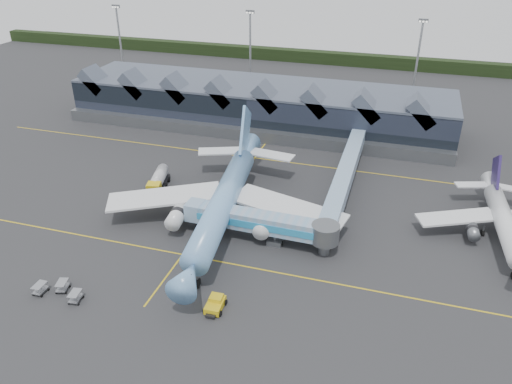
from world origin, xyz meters
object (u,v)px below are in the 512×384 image
(jet_bridge, at_px, (269,224))
(pushback_tug, at_px, (215,304))
(regional_jet, at_px, (503,220))
(main_airliner, at_px, (225,198))
(fuel_truck, at_px, (159,179))

(jet_bridge, distance_m, pushback_tug, 16.69)
(regional_jet, height_order, jet_bridge, regional_jet)
(main_airliner, xyz_separation_m, pushback_tug, (6.03, -20.35, -3.62))
(main_airliner, relative_size, jet_bridge, 1.91)
(main_airliner, distance_m, pushback_tug, 21.53)
(fuel_truck, bearing_deg, pushback_tug, -65.46)
(regional_jet, relative_size, pushback_tug, 7.55)
(main_airliner, relative_size, pushback_tug, 12.16)
(fuel_truck, xyz_separation_m, pushback_tug, (21.88, -27.54, -1.04))
(jet_bridge, distance_m, fuel_truck, 26.82)
(jet_bridge, height_order, pushback_tug, jet_bridge)
(regional_jet, xyz_separation_m, fuel_truck, (-58.53, -1.13, -1.34))
(main_airliner, bearing_deg, fuel_truck, 148.46)
(main_airliner, distance_m, jet_bridge, 9.43)
(jet_bridge, bearing_deg, pushback_tug, -97.15)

